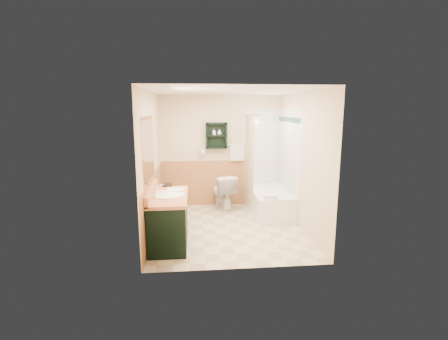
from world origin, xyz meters
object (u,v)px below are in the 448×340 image
Objects in this scene: bathtub at (269,201)px; soap_bottle_a at (214,133)px; vanity_book at (161,179)px; vanity at (169,219)px; wall_shelf at (216,136)px; soap_bottle_b at (219,133)px; toilet at (223,192)px; hair_dryer at (202,152)px.

bathtub is 11.55× the size of soap_bottle_a.
vanity is at bearing -87.25° from vanity_book.
wall_shelf is 0.44× the size of vanity.
vanity is 0.83× the size of bathtub.
soap_bottle_b reaches higher than vanity.
wall_shelf reaches higher than vanity.
vanity_book is 1.78m from soap_bottle_a.
toilet is at bearing 159.20° from bathtub.
bathtub is (1.33, -0.63, -0.96)m from hair_dryer.
vanity_book is (-1.06, -1.30, -0.65)m from wall_shelf.
vanity_book is at bearing -129.12° from wall_shelf.
vanity reaches higher than toilet.
wall_shelf is 2.29× the size of hair_dryer.
vanity_book is at bearing -161.53° from bathtub.
vanity_book is 1.86m from soap_bottle_b.
vanity_book is (-0.17, 0.65, 0.51)m from vanity.
bathtub is at bearing -30.63° from wall_shelf.
soap_bottle_a reaches higher than bathtub.
soap_bottle_a is 0.12m from soap_bottle_b.
toilet is 1.66m from vanity_book.
soap_bottle_a is (-0.05, -0.01, 0.04)m from wall_shelf.
wall_shelf is 1.80m from vanity_book.
wall_shelf is 0.37× the size of bathtub.
hair_dryer is at bearing 175.28° from soap_bottle_b.
vanity is 2.44m from soap_bottle_a.
vanity is 1.63× the size of toilet.
soap_bottle_b is at bearing -4.51° from wall_shelf.
vanity_book is (-2.08, -0.70, 0.66)m from bathtub.
soap_bottle_b is (-0.05, 0.26, 1.24)m from toilet.
vanity is 2.49m from soap_bottle_b.
hair_dryer is at bearing 175.24° from wall_shelf.
vanity is at bearing 45.90° from toilet.
toilet is at bearing -57.08° from soap_bottle_a.
hair_dryer is 0.55m from soap_bottle_b.
vanity_book is (-0.76, -1.33, -0.30)m from hair_dryer.
soap_bottle_b is (0.36, -0.03, 0.41)m from hair_dryer.
toilet is (-0.91, 0.35, 0.13)m from bathtub.
soap_bottle_b is at bearing 63.83° from vanity.
wall_shelf reaches higher than hair_dryer.
soap_bottle_a is at bearing 66.63° from vanity.
vanity is (-0.89, -1.96, -1.16)m from wall_shelf.
wall_shelf is at bearing -79.82° from toilet.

